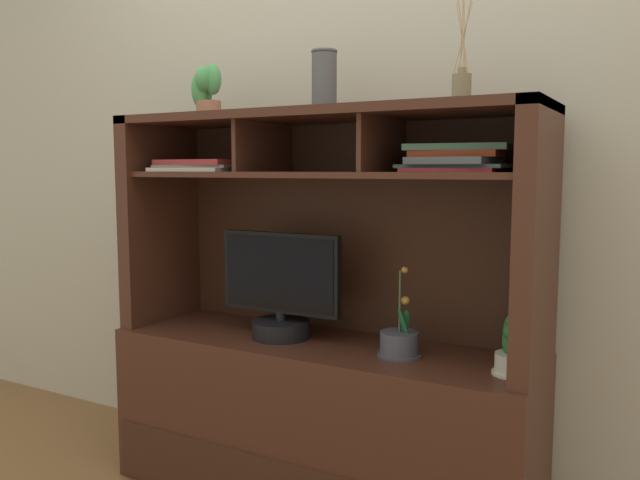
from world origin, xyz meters
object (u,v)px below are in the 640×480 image
magazine_stack_centre (457,159)px  magazine_stack_left (202,166)px  potted_orchid (399,343)px  potted_fern (516,346)px  media_console (321,380)px  potted_succulent (207,90)px  diffuser_bottle (462,86)px  tv_monitor (280,294)px  ceramic_vase (324,81)px

magazine_stack_centre → magazine_stack_left: bearing=-177.4°
potted_orchid → potted_fern: bearing=-1.2°
media_console → magazine_stack_centre: 0.92m
potted_orchid → potted_fern: (0.37, -0.01, 0.04)m
potted_fern → magazine_stack_left: bearing=179.9°
potted_orchid → potted_succulent: (-0.81, 0.04, 0.86)m
magazine_stack_left → diffuser_bottle: size_ratio=1.12×
tv_monitor → magazine_stack_left: (-0.34, -0.01, 0.46)m
potted_succulent → ceramic_vase: (0.50, 0.02, 0.00)m
potted_orchid → magazine_stack_centre: 0.62m
media_console → magazine_stack_centre: (0.48, -0.00, 0.78)m
potted_fern → diffuser_bottle: bearing=170.3°
magazine_stack_centre → ceramic_vase: size_ratio=1.66×
diffuser_bottle → potted_succulent: size_ratio=1.55×
potted_fern → media_console: bearing=176.0°
potted_succulent → potted_orchid: bearing=-3.2°
potted_fern → potted_succulent: potted_succulent is taller
potted_orchid → potted_succulent: potted_succulent is taller
magazine_stack_centre → potted_succulent: 1.01m
media_console → magazine_stack_centre: size_ratio=4.36×
media_console → tv_monitor: bearing=-166.8°
potted_orchid → potted_fern: potted_orchid is taller
magazine_stack_left → diffuser_bottle: 1.01m
magazine_stack_centre → diffuser_bottle: bearing=-41.7°
tv_monitor → potted_succulent: size_ratio=2.44×
magazine_stack_left → diffuser_bottle: bearing=1.9°
magazine_stack_left → potted_succulent: bearing=103.5°
tv_monitor → ceramic_vase: size_ratio=2.27×
potted_fern → magazine_stack_left: size_ratio=0.55×
potted_fern → tv_monitor: bearing=179.1°
tv_monitor → magazine_stack_left: bearing=-177.9°
potted_fern → diffuser_bottle: (-0.19, 0.03, 0.77)m
media_console → ceramic_vase: bearing=90.0°
potted_orchid → media_console: bearing=172.7°
potted_orchid → magazine_stack_centre: bearing=12.7°
diffuser_bottle → ceramic_vase: diffuser_bottle is taller
ceramic_vase → potted_succulent: bearing=-177.9°
potted_succulent → ceramic_vase: ceramic_vase is taller
potted_succulent → magazine_stack_left: bearing=-76.5°
ceramic_vase → tv_monitor: bearing=-158.7°
magazine_stack_left → potted_fern: bearing=-0.1°
tv_monitor → potted_orchid: size_ratio=1.62×
potted_fern → diffuser_bottle: size_ratio=0.62×
magazine_stack_centre → diffuser_bottle: 0.22m
magazine_stack_centre → potted_orchid: bearing=-167.3°
magazine_stack_centre → diffuser_bottle: (0.01, -0.01, 0.22)m
diffuser_bottle → potted_succulent: (-0.99, 0.02, 0.05)m
magazine_stack_left → magazine_stack_centre: 0.97m
tv_monitor → potted_fern: tv_monitor is taller
diffuser_bottle → potted_succulent: diffuser_bottle is taller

